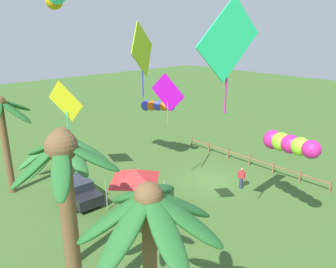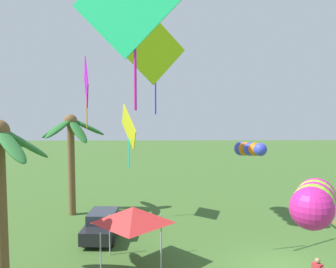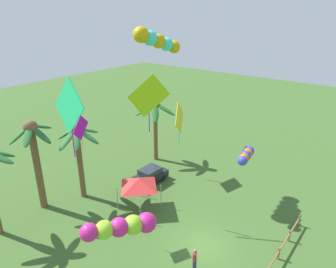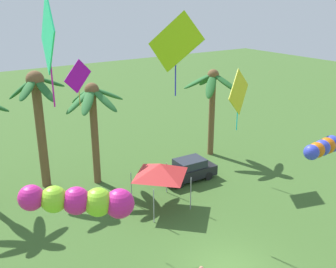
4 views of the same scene
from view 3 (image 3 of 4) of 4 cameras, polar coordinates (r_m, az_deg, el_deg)
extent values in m
plane|color=#3D6028|center=(23.78, 6.60, -19.81)|extent=(120.00, 120.00, 0.00)
cylinder|color=brown|center=(27.72, -22.89, -5.90)|extent=(0.59, 0.59, 7.30)
ellipsoid|color=#236028|center=(27.01, -22.35, 1.27)|extent=(2.19, 1.01, 1.13)
ellipsoid|color=#236028|center=(27.30, -24.30, 0.63)|extent=(1.11, 1.98, 1.57)
ellipsoid|color=#236028|center=(26.56, -25.70, -0.18)|extent=(1.94, 1.47, 1.58)
ellipsoid|color=#236028|center=(25.58, -24.45, -0.37)|extent=(1.87, 1.91, 1.28)
ellipsoid|color=#236028|center=(25.90, -22.46, -0.09)|extent=(1.16, 2.03, 1.51)
sphere|color=brown|center=(26.32, -24.05, 1.17)|extent=(1.11, 1.11, 1.11)
cylinder|color=brown|center=(33.99, -2.32, 0.27)|extent=(0.47, 0.47, 6.49)
ellipsoid|color=#236028|center=(33.87, -1.23, 5.04)|extent=(2.29, 0.70, 1.59)
ellipsoid|color=#236028|center=(33.90, -3.51, 5.03)|extent=(1.15, 2.39, 1.58)
ellipsoid|color=#236028|center=(32.70, -4.24, 4.55)|extent=(2.42, 1.76, 1.40)
ellipsoid|color=#236028|center=(32.15, -2.34, 3.96)|extent=(2.11, 1.99, 1.73)
ellipsoid|color=#236028|center=(32.64, -0.59, 4.58)|extent=(1.35, 2.48, 1.40)
sphere|color=brown|center=(32.93, -2.41, 5.53)|extent=(0.90, 0.90, 0.90)
cylinder|color=brown|center=(28.20, -15.89, -5.33)|extent=(0.49, 0.49, 6.52)
ellipsoid|color=#2D7033|center=(27.54, -14.66, 0.70)|extent=(2.28, 0.85, 1.26)
ellipsoid|color=#2D7033|center=(27.98, -16.96, 0.39)|extent=(1.39, 2.15, 1.59)
ellipsoid|color=#2D7033|center=(27.64, -18.16, 0.08)|extent=(1.32, 2.20, 1.52)
ellipsoid|color=#2D7033|center=(26.61, -17.99, -0.92)|extent=(2.05, 0.76, 1.65)
ellipsoid|color=#2D7033|center=(26.18, -16.59, -0.93)|extent=(1.85, 2.05, 1.50)
ellipsoid|color=#2D7033|center=(26.69, -14.65, -0.37)|extent=(1.52, 2.15, 1.57)
sphere|color=brown|center=(26.91, -16.60, 0.86)|extent=(0.93, 0.93, 0.93)
cube|color=brown|center=(23.61, 19.73, -20.04)|extent=(0.12, 0.12, 0.95)
cube|color=brown|center=(25.30, 21.48, -17.09)|extent=(0.12, 0.12, 0.95)
cube|color=brown|center=(27.07, 22.96, -14.50)|extent=(0.12, 0.12, 0.95)
cube|color=black|center=(30.48, -3.50, -7.98)|extent=(3.98, 1.88, 0.70)
cube|color=#282D38|center=(30.27, -3.33, -6.84)|extent=(2.10, 1.59, 0.56)
cylinder|color=black|center=(29.43, -4.03, -9.87)|extent=(0.61, 0.21, 0.60)
cylinder|color=black|center=(30.40, -6.16, -8.82)|extent=(0.61, 0.21, 0.60)
cylinder|color=black|center=(30.94, -0.86, -8.10)|extent=(0.61, 0.21, 0.60)
cylinder|color=black|center=(31.86, -2.99, -7.17)|extent=(0.61, 0.21, 0.60)
cylinder|color=#2D3351|center=(21.89, 4.90, -22.73)|extent=(0.26, 0.26, 0.84)
cube|color=#B72D33|center=(21.41, 4.96, -21.41)|extent=(0.44, 0.38, 0.54)
sphere|color=#A37556|center=(21.16, 5.00, -20.67)|extent=(0.21, 0.21, 0.21)
cylinder|color=#B72D33|center=(21.28, 4.90, -21.93)|extent=(0.09, 0.09, 0.52)
cylinder|color=#B72D33|center=(21.61, 5.01, -21.09)|extent=(0.09, 0.09, 0.52)
cylinder|color=#9E9EA3|center=(25.30, -5.15, -13.78)|extent=(0.06, 0.06, 2.10)
cylinder|color=#9E9EA3|center=(26.90, -1.32, -11.27)|extent=(0.06, 0.06, 2.10)
cylinder|color=#9E9EA3|center=(26.85, -9.32, -11.66)|extent=(0.06, 0.06, 2.10)
cylinder|color=#9E9EA3|center=(28.37, -5.46, -9.46)|extent=(0.06, 0.06, 2.10)
pyramid|color=red|center=(26.06, -5.42, -8.88)|extent=(2.86, 2.86, 0.75)
cube|color=#96CB0D|center=(22.67, -3.60, 7.06)|extent=(1.64, 2.79, 3.08)
cylinder|color=#2A29C3|center=(23.20, -3.49, 2.74)|extent=(0.07, 0.07, 2.07)
cube|color=#AD0CB4|center=(21.84, -15.79, 1.11)|extent=(1.68, 0.50, 1.73)
cylinder|color=#C37E22|center=(22.19, -15.53, -1.27)|extent=(0.04, 0.04, 1.13)
sphere|color=#D12188|center=(17.90, -4.00, -15.97)|extent=(1.14, 1.14, 1.14)
sphere|color=#90D92A|center=(17.60, -6.47, -16.30)|extent=(1.10, 1.10, 1.10)
sphere|color=#D12188|center=(17.34, -9.03, -16.61)|extent=(1.05, 1.05, 1.05)
sphere|color=#90D92A|center=(17.11, -11.67, -16.90)|extent=(1.01, 1.01, 1.01)
sphere|color=#D12188|center=(16.91, -14.39, -17.16)|extent=(0.96, 0.96, 0.96)
sphere|color=blue|center=(26.94, 14.68, -3.06)|extent=(0.91, 0.91, 0.91)
sphere|color=orange|center=(26.34, 14.42, -3.47)|extent=(0.88, 0.88, 0.88)
sphere|color=blue|center=(25.74, 14.15, -3.90)|extent=(0.84, 0.84, 0.84)
sphere|color=orange|center=(25.15, 13.86, -4.35)|extent=(0.80, 0.80, 0.80)
sphere|color=blue|center=(24.55, 13.56, -4.82)|extent=(0.77, 0.77, 0.77)
sphere|color=#C99F0C|center=(25.89, -4.99, 17.78)|extent=(1.32, 1.32, 1.32)
sphere|color=#3EE0C6|center=(26.43, -3.35, 17.26)|extent=(1.26, 1.26, 1.26)
sphere|color=#C99F0C|center=(26.98, -1.79, 16.75)|extent=(1.21, 1.21, 1.21)
sphere|color=#3EE0C6|center=(27.56, -0.31, 16.25)|extent=(1.16, 1.16, 1.16)
sphere|color=#C99F0C|center=(28.15, 1.11, 15.76)|extent=(1.11, 1.11, 1.11)
cube|color=yellow|center=(29.78, 2.11, 3.02)|extent=(2.83, 1.20, 3.00)
cylinder|color=#12DCDE|center=(30.38, 2.07, -0.07)|extent=(0.07, 0.07, 1.98)
cube|color=#26E689|center=(18.72, -17.80, 4.86)|extent=(0.60, 3.55, 3.58)
cylinder|color=#C71C9E|center=(19.38, -17.11, -0.90)|extent=(0.08, 0.08, 2.33)
camera|label=1|loc=(27.16, -48.81, 4.39)|focal=35.09mm
camera|label=2|loc=(16.41, -45.37, -15.47)|focal=38.02mm
camera|label=4|loc=(6.26, 53.84, -23.53)|focal=42.03mm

